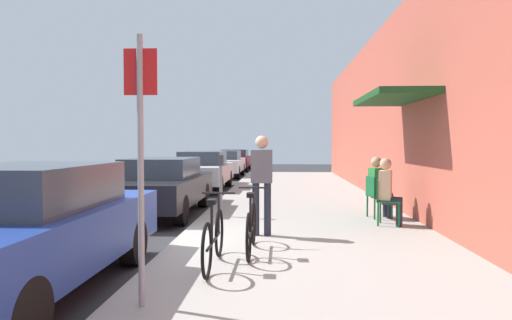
# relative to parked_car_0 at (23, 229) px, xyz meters

# --- Properties ---
(ground_plane) EXTENTS (60.00, 60.00, 0.00)m
(ground_plane) POSITION_rel_parked_car_0_xyz_m (1.10, 2.20, -0.75)
(ground_plane) COLOR #2D2D30
(sidewalk_slab) EXTENTS (4.50, 32.00, 0.12)m
(sidewalk_slab) POSITION_rel_parked_car_0_xyz_m (3.35, 4.20, -0.69)
(sidewalk_slab) COLOR #9E9B93
(sidewalk_slab) RESTS_ON ground_plane
(building_facade) EXTENTS (1.40, 32.00, 4.92)m
(building_facade) POSITION_rel_parked_car_0_xyz_m (5.74, 4.20, 1.71)
(building_facade) COLOR #BC5442
(building_facade) RESTS_ON ground_plane
(parked_car_0) EXTENTS (1.80, 4.40, 1.45)m
(parked_car_0) POSITION_rel_parked_car_0_xyz_m (0.00, 0.00, 0.00)
(parked_car_0) COLOR navy
(parked_car_0) RESTS_ON ground_plane
(parked_car_1) EXTENTS (1.80, 4.40, 1.34)m
(parked_car_1) POSITION_rel_parked_car_0_xyz_m (0.00, 5.76, -0.04)
(parked_car_1) COLOR black
(parked_car_1) RESTS_ON ground_plane
(parked_car_2) EXTENTS (1.80, 4.40, 1.40)m
(parked_car_2) POSITION_rel_parked_car_0_xyz_m (0.00, 11.53, -0.02)
(parked_car_2) COLOR #B7B7BC
(parked_car_2) RESTS_ON ground_plane
(parked_car_3) EXTENTS (1.80, 4.40, 1.32)m
(parked_car_3) POSITION_rel_parked_car_0_xyz_m (0.00, 17.89, -0.05)
(parked_car_3) COLOR silver
(parked_car_3) RESTS_ON ground_plane
(parked_car_4) EXTENTS (1.80, 4.40, 1.31)m
(parked_car_4) POSITION_rel_parked_car_0_xyz_m (0.00, 23.35, -0.05)
(parked_car_4) COLOR maroon
(parked_car_4) RESTS_ON ground_plane
(parking_meter) EXTENTS (0.12, 0.10, 1.32)m
(parking_meter) POSITION_rel_parked_car_0_xyz_m (1.55, 4.88, 0.14)
(parking_meter) COLOR slate
(parking_meter) RESTS_ON sidewalk_slab
(street_sign) EXTENTS (0.32, 0.06, 2.60)m
(street_sign) POSITION_rel_parked_car_0_xyz_m (1.50, -0.55, 0.89)
(street_sign) COLOR gray
(street_sign) RESTS_ON sidewalk_slab
(bicycle_0) EXTENTS (0.46, 1.71, 0.90)m
(bicycle_0) POSITION_rel_parked_car_0_xyz_m (1.99, 0.88, -0.27)
(bicycle_0) COLOR black
(bicycle_0) RESTS_ON sidewalk_slab
(bicycle_1) EXTENTS (0.46, 1.71, 0.90)m
(bicycle_1) POSITION_rel_parked_car_0_xyz_m (2.42, 1.65, -0.27)
(bicycle_1) COLOR black
(bicycle_1) RESTS_ON sidewalk_slab
(cafe_chair_0) EXTENTS (0.56, 0.56, 0.87)m
(cafe_chair_0) POSITION_rel_parked_car_0_xyz_m (4.84, 4.01, -0.12)
(cafe_chair_0) COLOR #14592D
(cafe_chair_0) RESTS_ON sidewalk_slab
(seated_patron_0) EXTENTS (0.51, 0.46, 1.29)m
(seated_patron_0) POSITION_rel_parked_car_0_xyz_m (4.90, 3.99, 0.07)
(seated_patron_0) COLOR #232838
(seated_patron_0) RESTS_ON sidewalk_slab
(cafe_chair_1) EXTENTS (0.52, 0.52, 0.87)m
(cafe_chair_1) POSITION_rel_parked_car_0_xyz_m (4.84, 4.85, -0.12)
(cafe_chair_1) COLOR #14592D
(cafe_chair_1) RESTS_ON sidewalk_slab
(seated_patron_1) EXTENTS (0.48, 0.43, 1.29)m
(seated_patron_1) POSITION_rel_parked_car_0_xyz_m (4.90, 4.86, 0.07)
(seated_patron_1) COLOR #232838
(seated_patron_1) RESTS_ON sidewalk_slab
(pedestrian_standing) EXTENTS (0.36, 0.22, 1.70)m
(pedestrian_standing) POSITION_rel_parked_car_0_xyz_m (2.51, 2.88, 0.37)
(pedestrian_standing) COLOR #232838
(pedestrian_standing) RESTS_ON sidewalk_slab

